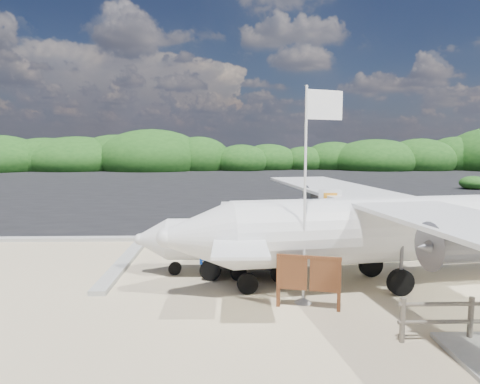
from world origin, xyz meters
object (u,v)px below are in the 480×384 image
object	(u,v)px
flagpole	(303,302)
aircraft_small	(180,182)
signboard	(308,309)
crew_a	(258,244)
baggage_cart	(248,275)
aircraft_large	(348,189)
crew_b	(311,226)

from	to	relation	value
flagpole	aircraft_small	xyz separation A→B (m)	(-7.35, 36.13, 0.00)
signboard	crew_a	bearing A→B (deg)	119.82
baggage_cart	aircraft_small	bearing A→B (deg)	108.92
baggage_cart	signboard	bearing A→B (deg)	-54.41
signboard	aircraft_large	xyz separation A→B (m)	(9.16, 28.68, 0.00)
signboard	aircraft_small	world-z (taller)	aircraft_small
flagpole	crew_a	size ratio (longest dim) A/B	3.55
flagpole	crew_a	distance (m)	3.56
flagpole	aircraft_large	bearing A→B (deg)	71.94
aircraft_small	crew_a	bearing A→B (deg)	101.72
flagpole	aircraft_small	size ratio (longest dim) A/B	0.78
crew_b	aircraft_large	world-z (taller)	aircraft_large
signboard	baggage_cart	bearing A→B (deg)	131.16
signboard	aircraft_large	distance (m)	30.11
crew_a	baggage_cart	bearing A→B (deg)	52.67
signboard	crew_a	world-z (taller)	crew_a
flagpole	baggage_cart	bearing A→B (deg)	119.91
aircraft_large	flagpole	bearing A→B (deg)	63.26
crew_b	signboard	bearing A→B (deg)	95.08
crew_a	aircraft_small	distance (m)	33.42
flagpole	signboard	distance (m)	0.45
flagpole	signboard	bearing A→B (deg)	-83.77
crew_a	crew_b	distance (m)	4.18
crew_b	aircraft_large	size ratio (longest dim) A/B	0.09
baggage_cart	aircraft_large	distance (m)	27.91
flagpole	aircraft_large	size ratio (longest dim) A/B	0.33
crew_a	aircraft_small	world-z (taller)	crew_a
baggage_cart	crew_a	world-z (taller)	crew_a
baggage_cart	aircraft_small	xyz separation A→B (m)	(-5.96, 33.71, 0.00)
crew_b	aircraft_large	distance (m)	22.91
aircraft_large	crew_b	bearing A→B (deg)	61.70
crew_a	aircraft_small	bearing A→B (deg)	-92.35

